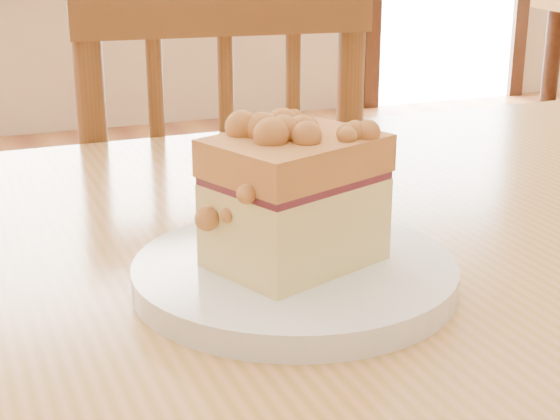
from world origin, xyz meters
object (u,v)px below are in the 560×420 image
at_px(cafe_chair_main, 209,277).
at_px(cake_slice, 294,193).
at_px(cafe_table_main, 370,321).
at_px(plate, 295,275).

relative_size(cafe_chair_main, cake_slice, 6.62).
bearing_deg(cafe_chair_main, cafe_table_main, 95.32).
height_order(cafe_table_main, cake_slice, cake_slice).
distance_m(cafe_chair_main, cake_slice, 0.75).
xyz_separation_m(cafe_chair_main, plate, (-0.13, -0.66, 0.28)).
height_order(plate, cake_slice, cake_slice).
bearing_deg(cafe_table_main, plate, -139.60).
relative_size(cafe_table_main, cafe_chair_main, 1.27).
distance_m(cafe_table_main, cake_slice, 0.24).
xyz_separation_m(cafe_table_main, plate, (-0.12, -0.11, 0.11)).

